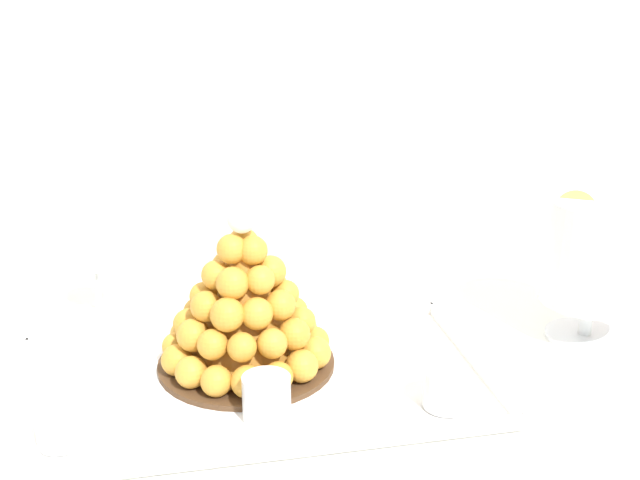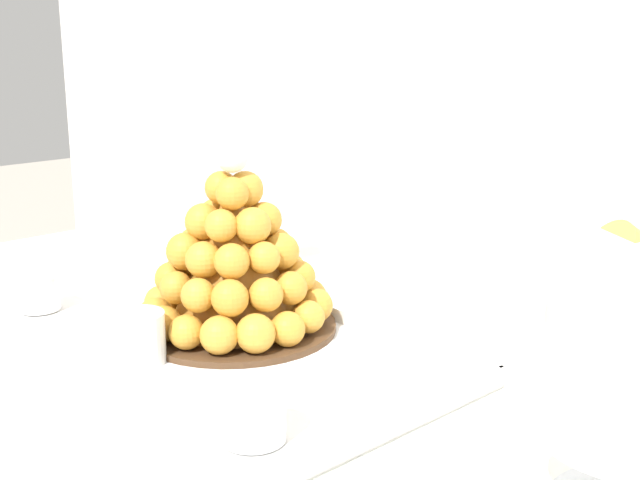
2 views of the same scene
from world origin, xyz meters
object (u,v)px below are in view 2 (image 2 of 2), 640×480
croquembouche (235,262)px  dessert_cup_centre (253,416)px  serving_tray (202,343)px  dessert_cup_left (39,294)px  dessert_cup_mid_left (138,340)px  macaron_goblet (640,348)px  wine_glass (272,204)px

croquembouche → dessert_cup_centre: bearing=-33.9°
serving_tray → croquembouche: (-0.00, 0.05, 0.09)m
dessert_cup_left → dessert_cup_mid_left: size_ratio=0.90×
dessert_cup_left → serving_tray: bearing=20.9°
dessert_cup_centre → macaron_goblet: macaron_goblet is taller
dessert_cup_mid_left → macaron_goblet: 0.54m
wine_glass → dessert_cup_left: bearing=-94.4°
macaron_goblet → wine_glass: bearing=162.4°
macaron_goblet → wine_glass: size_ratio=1.72×
croquembouche → wine_glass: (-0.21, 0.23, 0.01)m
dessert_cup_centre → wine_glass: wine_glass is taller
dessert_cup_left → dessert_cup_mid_left: 0.25m
serving_tray → macaron_goblet: macaron_goblet is taller
serving_tray → macaron_goblet: 0.53m
croquembouche → dessert_cup_mid_left: (0.01, -0.14, -0.06)m
serving_tray → dessert_cup_centre: (0.23, -0.10, 0.03)m
dessert_cup_centre → macaron_goblet: size_ratio=0.25×
macaron_goblet → wine_glass: 0.76m
serving_tray → dessert_cup_left: size_ratio=11.53×
serving_tray → dessert_cup_centre: 0.26m
dessert_cup_mid_left → dessert_cup_centre: dessert_cup_mid_left is taller
serving_tray → dessert_cup_mid_left: size_ratio=10.37×
wine_glass → serving_tray: bearing=-53.3°
serving_tray → dessert_cup_left: 0.26m
dessert_cup_centre → wine_glass: bearing=138.9°
serving_tray → dessert_cup_left: bearing=-159.1°
dessert_cup_mid_left → macaron_goblet: (0.51, 0.14, 0.10)m
dessert_cup_centre → macaron_goblet: bearing=29.5°
serving_tray → croquembouche: bearing=93.4°
dessert_cup_left → macaron_goblet: macaron_goblet is taller
dessert_cup_mid_left → croquembouche: bearing=93.4°
macaron_goblet → wine_glass: macaron_goblet is taller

